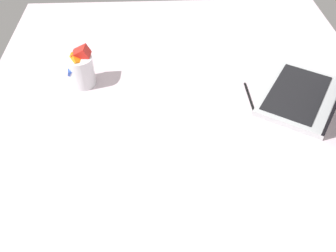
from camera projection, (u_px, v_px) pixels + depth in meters
The scene contains 4 objects.
bed_mattress at pixel (185, 149), 121.87cm from camera, with size 180.00×140.00×18.00cm, color silver.
laptop at pixel (312, 92), 122.10cm from camera, with size 40.19×37.18×23.00cm.
snack_cup at pixel (81, 70), 128.12cm from camera, with size 9.00×9.09×14.65cm.
charger_cable at pixel (250, 98), 126.02cm from camera, with size 17.00×0.60×0.60cm, color black.
Camera 1 is at (81.26, -9.40, 99.83)cm, focal length 38.97 mm.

